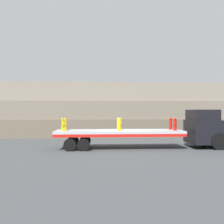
{
  "coord_description": "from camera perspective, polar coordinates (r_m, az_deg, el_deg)",
  "views": [
    {
      "loc": [
        -1.55,
        -17.71,
        2.6
      ],
      "look_at": [
        -0.51,
        0.0,
        2.58
      ],
      "focal_mm": 40.0,
      "sensor_mm": 36.0,
      "label": 1
    }
  ],
  "objects": [
    {
      "name": "fire_hydrant_yellow_far_0",
      "position": [
        18.41,
        -10.66,
        -2.72
      ],
      "size": [
        0.28,
        0.46,
        0.87
      ],
      "color": "gold",
      "rests_on": "flatbed_trailer"
    },
    {
      "name": "rock_cliff",
      "position": [
        25.96,
        0.07,
        0.44
      ],
      "size": [
        60.0,
        3.3,
        5.55
      ],
      "color": "#665B4C",
      "rests_on": "ground_plane"
    },
    {
      "name": "fire_hydrant_yellow_near_1",
      "position": [
        17.26,
        1.8,
        -2.91
      ],
      "size": [
        0.28,
        0.46,
        0.87
      ],
      "color": "gold",
      "rests_on": "flatbed_trailer"
    },
    {
      "name": "cargo_strap_front",
      "position": [
        18.53,
        13.71,
        -1.31
      ],
      "size": [
        0.05,
        2.64,
        0.01
      ],
      "color": "yellow",
      "rests_on": "fire_hydrant_red_near_2"
    },
    {
      "name": "fire_hydrant_yellow_far_1",
      "position": [
        18.33,
        1.49,
        -2.73
      ],
      "size": [
        0.28,
        0.46,
        0.87
      ],
      "color": "gold",
      "rests_on": "flatbed_trailer"
    },
    {
      "name": "fire_hydrant_red_far_2",
      "position": [
        19.06,
        13.24,
        -2.63
      ],
      "size": [
        0.28,
        0.46,
        0.87
      ],
      "color": "red",
      "rests_on": "flatbed_trailer"
    },
    {
      "name": "fire_hydrant_red_near_2",
      "position": [
        18.03,
        14.21,
        -2.78
      ],
      "size": [
        0.28,
        0.46,
        0.87
      ],
      "color": "red",
      "rests_on": "flatbed_trailer"
    },
    {
      "name": "fire_hydrant_yellow_near_0",
      "position": [
        17.35,
        -11.11,
        -2.89
      ],
      "size": [
        0.28,
        0.46,
        0.87
      ],
      "color": "gold",
      "rests_on": "flatbed_trailer"
    },
    {
      "name": "truck_cab",
      "position": [
        19.44,
        20.76,
        -3.5
      ],
      "size": [
        2.46,
        2.57,
        2.75
      ],
      "color": "black",
      "rests_on": "ground_plane"
    },
    {
      "name": "cargo_strap_middle",
      "position": [
        17.78,
        1.64,
        -1.36
      ],
      "size": [
        0.05,
        2.64,
        0.01
      ],
      "color": "yellow",
      "rests_on": "fire_hydrant_yellow_near_1"
    },
    {
      "name": "ground_plane",
      "position": [
        17.96,
        1.64,
        -8.27
      ],
      "size": [
        120.0,
        120.0,
        0.0
      ],
      "primitive_type": "plane",
      "color": "#3F4244"
    },
    {
      "name": "flatbed_trailer",
      "position": [
        17.81,
        0.09,
        -4.92
      ],
      "size": [
        8.98,
        2.54,
        1.29
      ],
      "color": "#B2B2B7",
      "rests_on": "ground_plane"
    },
    {
      "name": "cargo_strap_rear",
      "position": [
        17.87,
        -10.88,
        -1.36
      ],
      "size": [
        0.05,
        2.64,
        0.01
      ],
      "color": "yellow",
      "rests_on": "fire_hydrant_yellow_near_0"
    }
  ]
}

